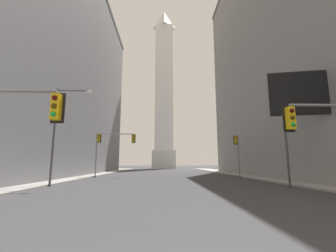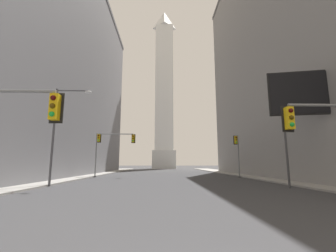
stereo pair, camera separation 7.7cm
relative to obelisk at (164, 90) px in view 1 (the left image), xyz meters
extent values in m
cube|color=gray|center=(-13.08, -52.24, -30.28)|extent=(5.00, 97.94, 0.15)
cube|color=gray|center=(13.08, -52.24, -30.28)|extent=(5.00, 97.94, 0.15)
cube|color=slate|center=(-23.86, -48.89, -12.10)|extent=(21.93, 58.94, 36.51)
cube|color=gray|center=(23.99, -52.75, -10.18)|extent=(22.19, 46.91, 40.35)
cube|color=silver|center=(0.00, 0.00, -27.08)|extent=(8.50, 8.50, 6.56)
cube|color=white|center=(0.00, 0.00, 1.11)|extent=(6.80, 6.80, 49.80)
pyramid|color=white|center=(0.00, 0.00, 29.75)|extent=(6.80, 6.80, 7.48)
cube|color=#E5B20F|center=(5.37, -73.50, -26.22)|extent=(0.34, 0.34, 1.10)
cube|color=black|center=(5.37, -73.32, -26.22)|extent=(0.58, 0.03, 1.32)
sphere|color=#410907|center=(5.37, -73.69, -25.88)|extent=(0.22, 0.22, 0.22)
sphere|color=#483506|center=(5.37, -73.69, -26.22)|extent=(0.22, 0.22, 0.22)
sphere|color=green|center=(5.37, -73.69, -26.57)|extent=(0.22, 0.22, 0.22)
cube|color=#E5B20F|center=(-5.33, -74.83, -26.08)|extent=(0.35, 0.35, 1.10)
cube|color=black|center=(-5.33, -74.65, -26.08)|extent=(0.58, 0.04, 1.32)
sphere|color=#410907|center=(-5.33, -75.02, -25.74)|extent=(0.22, 0.22, 0.22)
sphere|color=#483506|center=(-5.33, -75.02, -26.08)|extent=(0.22, 0.22, 0.22)
sphere|color=green|center=(-5.33, -75.02, -26.42)|extent=(0.22, 0.22, 0.22)
cylinder|color=slate|center=(-10.42, -50.86, -27.18)|extent=(0.18, 0.18, 6.36)
cylinder|color=#262626|center=(-10.42, -50.86, -30.31)|extent=(0.40, 0.40, 0.10)
cube|color=#E5B20F|center=(-10.13, -50.86, -24.70)|extent=(0.36, 0.36, 1.10)
cube|color=black|center=(-10.12, -50.68, -24.70)|extent=(0.58, 0.07, 1.32)
sphere|color=#410907|center=(-10.15, -51.05, -24.36)|extent=(0.22, 0.22, 0.22)
sphere|color=#483506|center=(-10.15, -51.05, -24.70)|extent=(0.22, 0.22, 0.22)
sphere|color=green|center=(-10.15, -51.05, -25.04)|extent=(0.22, 0.22, 0.22)
cylinder|color=slate|center=(-7.75, -50.86, -24.10)|extent=(5.35, 0.14, 0.14)
sphere|color=slate|center=(-10.42, -50.86, -24.10)|extent=(0.18, 0.18, 0.18)
cube|color=#E5B20F|center=(-5.08, -50.86, -24.77)|extent=(0.36, 0.36, 1.10)
cube|color=black|center=(-5.07, -50.68, -24.77)|extent=(0.58, 0.07, 1.32)
sphere|color=#410907|center=(-5.09, -51.05, -24.43)|extent=(0.22, 0.22, 0.22)
sphere|color=#483506|center=(-5.09, -51.05, -24.77)|extent=(0.22, 0.22, 0.22)
sphere|color=green|center=(-5.09, -51.05, -25.11)|extent=(0.22, 0.22, 0.22)
cylinder|color=slate|center=(10.31, -51.59, -27.34)|extent=(0.18, 0.18, 6.04)
cylinder|color=#262626|center=(10.31, -51.59, -30.31)|extent=(0.40, 0.40, 0.10)
cube|color=#E5B20F|center=(10.02, -51.59, -25.02)|extent=(0.36, 0.36, 1.10)
cube|color=black|center=(10.01, -51.41, -25.02)|extent=(0.58, 0.06, 1.32)
sphere|color=#410907|center=(10.03, -51.78, -24.67)|extent=(0.22, 0.22, 0.22)
sphere|color=#483506|center=(10.03, -51.78, -25.02)|extent=(0.22, 0.22, 0.22)
sphere|color=green|center=(10.03, -51.78, -25.36)|extent=(0.22, 0.22, 0.22)
cylinder|color=#4C4C51|center=(-10.54, -63.90, -25.98)|extent=(0.20, 0.20, 8.74)
cylinder|color=#4C4C51|center=(-9.12, -63.90, -21.76)|extent=(2.84, 0.12, 0.12)
sphere|color=#4C4C51|center=(-10.54, -63.90, -21.76)|extent=(0.20, 0.20, 0.20)
ellipsoid|color=silver|center=(-7.70, -63.90, -21.88)|extent=(0.64, 0.36, 0.26)
cylinder|color=#3F3F42|center=(9.41, -65.85, -27.34)|extent=(0.18, 0.18, 6.02)
cube|color=black|center=(11.65, -66.30, -22.53)|extent=(6.44, 1.53, 3.61)
cube|color=black|center=(11.65, -66.30, -22.53)|extent=(6.65, 1.47, 3.85)
camera|label=1|loc=(-0.94, -84.06, -28.40)|focal=24.00mm
camera|label=2|loc=(-0.86, -84.06, -28.40)|focal=24.00mm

